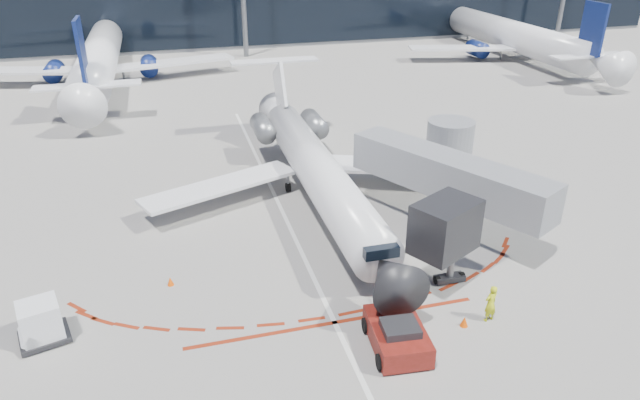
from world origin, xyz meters
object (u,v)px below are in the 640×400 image
object	(u,v)px
ramp_worker	(491,303)
uld_container	(41,323)
pushback_tug	(397,335)
regional_jet	(314,165)

from	to	relation	value
ramp_worker	uld_container	bearing A→B (deg)	-26.23
ramp_worker	uld_container	distance (m)	20.37
pushback_tug	ramp_worker	world-z (taller)	ramp_worker
pushback_tug	uld_container	world-z (taller)	uld_container
regional_jet	ramp_worker	xyz separation A→B (m)	(4.51, -15.12, -1.44)
regional_jet	pushback_tug	size ratio (longest dim) A/B	4.95
ramp_worker	uld_container	xyz separation A→B (m)	(-19.97, 4.01, 0.01)
pushback_tug	ramp_worker	bearing A→B (deg)	12.50
pushback_tug	regional_jet	bearing A→B (deg)	93.95
regional_jet	uld_container	distance (m)	19.09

